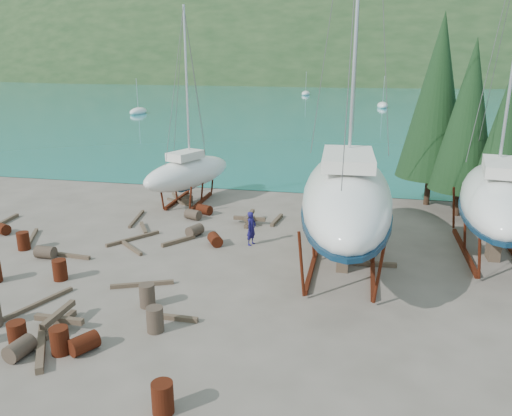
% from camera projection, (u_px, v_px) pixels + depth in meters
% --- Properties ---
extents(ground, '(600.00, 600.00, 0.00)m').
position_uv_depth(ground, '(185.00, 281.00, 20.67)').
color(ground, '#574E44').
rests_on(ground, ground).
extents(bay_water, '(700.00, 700.00, 0.00)m').
position_uv_depth(bay_water, '(356.00, 73.00, 315.52)').
color(bay_water, '#197781').
rests_on(bay_water, ground).
extents(far_hill, '(800.00, 360.00, 110.00)m').
position_uv_depth(far_hill, '(357.00, 73.00, 320.21)').
color(far_hill, '#1E351A').
rests_on(far_hill, ground).
extents(far_house_left, '(6.60, 5.60, 5.60)m').
position_uv_depth(far_house_left, '(205.00, 73.00, 209.82)').
color(far_house_left, beige).
rests_on(far_house_left, ground).
extents(far_house_center, '(6.60, 5.60, 5.60)m').
position_uv_depth(far_house_center, '(300.00, 74.00, 201.73)').
color(far_house_center, beige).
rests_on(far_house_center, ground).
extents(far_house_right, '(6.60, 5.60, 5.60)m').
position_uv_depth(far_house_right, '(429.00, 74.00, 191.61)').
color(far_house_right, beige).
rests_on(far_house_right, ground).
extents(cypress_near_right, '(3.60, 3.60, 10.00)m').
position_uv_depth(cypress_near_right, '(468.00, 116.00, 27.71)').
color(cypress_near_right, black).
rests_on(cypress_near_right, ground).
extents(cypress_mid_right, '(3.06, 3.06, 8.50)m').
position_uv_depth(cypress_mid_right, '(504.00, 138.00, 25.78)').
color(cypress_mid_right, black).
rests_on(cypress_mid_right, ground).
extents(cypress_back_left, '(4.14, 4.14, 11.50)m').
position_uv_depth(cypress_back_left, '(437.00, 97.00, 29.63)').
color(cypress_back_left, black).
rests_on(cypress_back_left, ground).
extents(moored_boat_left, '(2.00, 5.00, 6.05)m').
position_uv_depth(moored_boat_left, '(138.00, 112.00, 82.80)').
color(moored_boat_left, silver).
rests_on(moored_boat_left, ground).
extents(moored_boat_mid, '(2.00, 5.00, 6.05)m').
position_uv_depth(moored_boat_mid, '(383.00, 106.00, 93.42)').
color(moored_boat_mid, silver).
rests_on(moored_boat_mid, ground).
extents(moored_boat_far, '(2.00, 5.00, 6.05)m').
position_uv_depth(moored_boat_far, '(306.00, 94.00, 125.15)').
color(moored_boat_far, silver).
rests_on(moored_boat_far, ground).
extents(large_sailboat_near, '(4.30, 12.88, 20.03)m').
position_uv_depth(large_sailboat_near, '(347.00, 195.00, 21.48)').
color(large_sailboat_near, silver).
rests_on(large_sailboat_near, ground).
extents(large_sailboat_far, '(4.91, 11.29, 17.27)m').
position_uv_depth(large_sailboat_far, '(498.00, 197.00, 22.64)').
color(large_sailboat_far, silver).
rests_on(large_sailboat_far, ground).
extents(small_sailboat_shore, '(4.91, 7.76, 11.87)m').
position_uv_depth(small_sailboat_shore, '(188.00, 173.00, 31.45)').
color(small_sailboat_shore, silver).
rests_on(small_sailboat_shore, ground).
extents(worker, '(0.60, 0.72, 1.69)m').
position_uv_depth(worker, '(251.00, 228.00, 24.51)').
color(worker, '#16124E').
rests_on(worker, ground).
extents(drum_1, '(0.69, 0.95, 0.58)m').
position_uv_depth(drum_1, '(20.00, 348.00, 15.36)').
color(drum_1, '#2D2823').
rests_on(drum_1, ground).
extents(drum_2, '(1.03, 0.86, 0.58)m').
position_uv_depth(drum_2, '(2.00, 229.00, 26.15)').
color(drum_2, '#55190E').
rests_on(drum_2, ground).
extents(drum_3, '(0.58, 0.58, 0.88)m').
position_uv_depth(drum_3, '(17.00, 335.00, 15.83)').
color(drum_3, '#55190E').
rests_on(drum_3, ground).
extents(drum_4, '(1.04, 0.88, 0.58)m').
position_uv_depth(drum_4, '(204.00, 210.00, 29.47)').
color(drum_4, '#55190E').
rests_on(drum_4, ground).
extents(drum_5, '(0.58, 0.58, 0.88)m').
position_uv_depth(drum_5, '(147.00, 295.00, 18.47)').
color(drum_5, '#2D2823').
rests_on(drum_5, ground).
extents(drum_6, '(0.96, 1.05, 0.58)m').
position_uv_depth(drum_6, '(215.00, 240.00, 24.59)').
color(drum_6, '#55190E').
rests_on(drum_6, ground).
extents(drum_7, '(0.58, 0.58, 0.88)m').
position_uv_depth(drum_7, '(163.00, 398.00, 12.90)').
color(drum_7, '#55190E').
rests_on(drum_7, ground).
extents(drum_8, '(0.58, 0.58, 0.88)m').
position_uv_depth(drum_8, '(23.00, 241.00, 23.99)').
color(drum_8, '#55190E').
rests_on(drum_8, ground).
extents(drum_9, '(1.03, 0.85, 0.58)m').
position_uv_depth(drum_9, '(193.00, 215.00, 28.53)').
color(drum_9, '#2D2823').
rests_on(drum_9, ground).
extents(drum_10, '(0.58, 0.58, 0.88)m').
position_uv_depth(drum_10, '(60.00, 341.00, 15.51)').
color(drum_10, '#55190E').
rests_on(drum_10, ground).
extents(drum_11, '(0.87, 1.03, 0.58)m').
position_uv_depth(drum_11, '(195.00, 231.00, 25.89)').
color(drum_11, '#2D2823').
rests_on(drum_11, ground).
extents(drum_12, '(0.94, 1.05, 0.58)m').
position_uv_depth(drum_12, '(84.00, 343.00, 15.64)').
color(drum_12, '#55190E').
rests_on(drum_12, ground).
extents(drum_14, '(0.58, 0.58, 0.88)m').
position_uv_depth(drum_14, '(60.00, 270.00, 20.70)').
color(drum_14, '#55190E').
rests_on(drum_14, ground).
extents(drum_15, '(0.88, 0.58, 0.58)m').
position_uv_depth(drum_15, '(45.00, 252.00, 23.00)').
color(drum_15, '#2D2823').
rests_on(drum_15, ground).
extents(drum_17, '(0.58, 0.58, 0.88)m').
position_uv_depth(drum_17, '(155.00, 319.00, 16.77)').
color(drum_17, '#2D2823').
rests_on(drum_17, ground).
extents(timber_0, '(2.18, 1.37, 0.14)m').
position_uv_depth(timber_0, '(179.00, 202.00, 31.79)').
color(timber_0, brown).
rests_on(timber_0, ground).
extents(timber_1, '(2.09, 0.33, 0.19)m').
position_uv_depth(timber_1, '(373.00, 264.00, 22.16)').
color(timber_1, brown).
rests_on(timber_1, ground).
extents(timber_2, '(0.39, 2.03, 0.19)m').
position_uv_depth(timber_2, '(7.00, 220.00, 28.17)').
color(timber_2, brown).
rests_on(timber_2, ground).
extents(timber_3, '(1.16, 2.95, 0.15)m').
position_uv_depth(timber_3, '(38.00, 304.00, 18.60)').
color(timber_3, brown).
rests_on(timber_3, ground).
extents(timber_4, '(1.12, 1.66, 0.17)m').
position_uv_depth(timber_4, '(144.00, 228.00, 26.90)').
color(timber_4, brown).
rests_on(timber_4, ground).
extents(timber_5, '(2.38, 1.13, 0.16)m').
position_uv_depth(timber_5, '(142.00, 284.00, 20.20)').
color(timber_5, brown).
rests_on(timber_5, ground).
extents(timber_6, '(0.40, 1.97, 0.19)m').
position_uv_depth(timber_6, '(277.00, 220.00, 28.19)').
color(timber_6, brown).
rests_on(timber_6, ground).
extents(timber_7, '(1.72, 0.18, 0.17)m').
position_uv_depth(timber_7, '(174.00, 318.00, 17.59)').
color(timber_7, brown).
rests_on(timber_7, ground).
extents(timber_8, '(1.28, 1.68, 0.19)m').
position_uv_depth(timber_8, '(179.00, 241.00, 24.97)').
color(timber_8, brown).
rests_on(timber_8, ground).
extents(timber_9, '(1.24, 2.00, 0.15)m').
position_uv_depth(timber_9, '(175.00, 197.00, 32.94)').
color(timber_9, brown).
rests_on(timber_9, ground).
extents(timber_10, '(1.84, 2.54, 0.16)m').
position_uv_depth(timber_10, '(133.00, 239.00, 25.32)').
color(timber_10, brown).
rests_on(timber_10, ground).
extents(timber_11, '(1.77, 1.52, 0.15)m').
position_uv_depth(timber_11, '(131.00, 248.00, 24.11)').
color(timber_11, brown).
rests_on(timber_11, ground).
extents(timber_12, '(2.20, 0.34, 0.17)m').
position_uv_depth(timber_12, '(69.00, 255.00, 23.15)').
color(timber_12, brown).
rests_on(timber_12, ground).
extents(timber_15, '(0.69, 2.99, 0.15)m').
position_uv_depth(timber_15, '(137.00, 219.00, 28.49)').
color(timber_15, brown).
rests_on(timber_15, ground).
extents(timber_16, '(1.65, 2.42, 0.23)m').
position_uv_depth(timber_16, '(41.00, 347.00, 15.74)').
color(timber_16, brown).
rests_on(timber_16, ground).
extents(timber_17, '(1.24, 2.34, 0.16)m').
position_uv_depth(timber_17, '(32.00, 237.00, 25.50)').
color(timber_17, brown).
rests_on(timber_17, ground).
extents(timber_pile_fore, '(1.80, 1.80, 0.60)m').
position_uv_depth(timber_pile_fore, '(59.00, 319.00, 17.06)').
color(timber_pile_fore, brown).
rests_on(timber_pile_fore, ground).
extents(timber_pile_aft, '(1.80, 1.80, 0.60)m').
position_uv_depth(timber_pile_aft, '(249.00, 219.00, 27.79)').
color(timber_pile_aft, brown).
rests_on(timber_pile_aft, ground).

